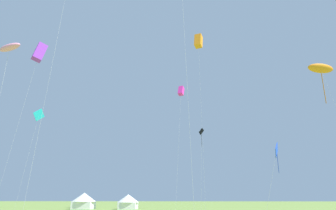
{
  "coord_description": "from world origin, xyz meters",
  "views": [
    {
      "loc": [
        2.6,
        -4.89,
        2.05
      ],
      "look_at": [
        0.0,
        32.0,
        13.48
      ],
      "focal_mm": 32.23,
      "sensor_mm": 36.0,
      "label": 1
    }
  ],
  "objects_px": {
    "kite_blue_diamond": "(277,152)",
    "kite_magenta_box": "(181,91)",
    "festival_tent_center": "(84,200)",
    "kite_orange_box": "(198,41)",
    "kite_pink_parafoil": "(10,48)",
    "kite_purple_box": "(39,52)",
    "kite_orange_parafoil": "(321,69)",
    "kite_black_diamond": "(201,134)",
    "kite_cyan_diamond": "(39,116)",
    "festival_tent_right": "(128,201)"
  },
  "relations": [
    {
      "from": "kite_blue_diamond",
      "to": "kite_magenta_box",
      "type": "distance_m",
      "value": 31.33
    },
    {
      "from": "kite_magenta_box",
      "to": "festival_tent_center",
      "type": "xyz_separation_m",
      "value": [
        -19.29,
        5.92,
        -19.87
      ]
    },
    {
      "from": "kite_blue_diamond",
      "to": "kite_orange_box",
      "type": "xyz_separation_m",
      "value": [
        -5.6,
        29.14,
        27.88
      ]
    },
    {
      "from": "kite_pink_parafoil",
      "to": "festival_tent_center",
      "type": "xyz_separation_m",
      "value": [
        -3.96,
        35.67,
        -13.9
      ]
    },
    {
      "from": "kite_magenta_box",
      "to": "kite_blue_diamond",
      "type": "bearing_deg",
      "value": -69.93
    },
    {
      "from": "kite_purple_box",
      "to": "kite_pink_parafoil",
      "type": "bearing_deg",
      "value": -68.37
    },
    {
      "from": "kite_blue_diamond",
      "to": "kite_pink_parafoil",
      "type": "distance_m",
      "value": 26.76
    },
    {
      "from": "kite_orange_parafoil",
      "to": "kite_black_diamond",
      "type": "xyz_separation_m",
      "value": [
        -13.39,
        22.46,
        -3.06
      ]
    },
    {
      "from": "kite_orange_parafoil",
      "to": "kite_blue_diamond",
      "type": "xyz_separation_m",
      "value": [
        -7.71,
        -5.56,
        -10.6
      ]
    },
    {
      "from": "festival_tent_center",
      "to": "kite_pink_parafoil",
      "type": "bearing_deg",
      "value": -83.66
    },
    {
      "from": "festival_tent_center",
      "to": "kite_black_diamond",
      "type": "bearing_deg",
      "value": -8.72
    },
    {
      "from": "kite_orange_parafoil",
      "to": "kite_blue_diamond",
      "type": "relative_size",
      "value": 2.48
    },
    {
      "from": "kite_magenta_box",
      "to": "kite_cyan_diamond",
      "type": "bearing_deg",
      "value": -175.46
    },
    {
      "from": "kite_orange_parafoil",
      "to": "kite_purple_box",
      "type": "bearing_deg",
      "value": 168.18
    },
    {
      "from": "kite_cyan_diamond",
      "to": "kite_black_diamond",
      "type": "height_order",
      "value": "kite_cyan_diamond"
    },
    {
      "from": "kite_magenta_box",
      "to": "festival_tent_right",
      "type": "relative_size",
      "value": 5.38
    },
    {
      "from": "kite_black_diamond",
      "to": "kite_blue_diamond",
      "type": "bearing_deg",
      "value": -78.55
    },
    {
      "from": "kite_blue_diamond",
      "to": "kite_purple_box",
      "type": "xyz_separation_m",
      "value": [
        -31.81,
        13.83,
        18.36
      ]
    },
    {
      "from": "kite_magenta_box",
      "to": "festival_tent_center",
      "type": "relative_size",
      "value": 4.85
    },
    {
      "from": "kite_orange_parafoil",
      "to": "kite_cyan_diamond",
      "type": "xyz_separation_m",
      "value": [
        -43.43,
        17.97,
        -0.09
      ]
    },
    {
      "from": "kite_pink_parafoil",
      "to": "festival_tent_center",
      "type": "height_order",
      "value": "kite_pink_parafoil"
    },
    {
      "from": "kite_magenta_box",
      "to": "festival_tent_right",
      "type": "height_order",
      "value": "kite_magenta_box"
    },
    {
      "from": "kite_purple_box",
      "to": "kite_magenta_box",
      "type": "relative_size",
      "value": 1.16
    },
    {
      "from": "kite_blue_diamond",
      "to": "kite_black_diamond",
      "type": "bearing_deg",
      "value": 101.45
    },
    {
      "from": "kite_pink_parafoil",
      "to": "kite_purple_box",
      "type": "xyz_separation_m",
      "value": [
        -7.12,
        17.96,
        8.91
      ]
    },
    {
      "from": "kite_pink_parafoil",
      "to": "festival_tent_center",
      "type": "bearing_deg",
      "value": 96.34
    },
    {
      "from": "kite_orange_box",
      "to": "festival_tent_right",
      "type": "distance_m",
      "value": 35.59
    },
    {
      "from": "festival_tent_center",
      "to": "kite_purple_box",
      "type": "bearing_deg",
      "value": -100.12
    },
    {
      "from": "kite_blue_diamond",
      "to": "kite_cyan_diamond",
      "type": "bearing_deg",
      "value": 146.63
    },
    {
      "from": "kite_orange_parafoil",
      "to": "kite_cyan_diamond",
      "type": "distance_m",
      "value": 47.0
    },
    {
      "from": "festival_tent_center",
      "to": "kite_blue_diamond",
      "type": "bearing_deg",
      "value": -47.75
    },
    {
      "from": "kite_purple_box",
      "to": "festival_tent_right",
      "type": "height_order",
      "value": "kite_purple_box"
    },
    {
      "from": "kite_blue_diamond",
      "to": "festival_tent_right",
      "type": "relative_size",
      "value": 1.68
    },
    {
      "from": "kite_blue_diamond",
      "to": "kite_orange_parafoil",
      "type": "bearing_deg",
      "value": 35.77
    },
    {
      "from": "festival_tent_right",
      "to": "kite_orange_parafoil",
      "type": "bearing_deg",
      "value": -43.21
    },
    {
      "from": "kite_orange_box",
      "to": "kite_pink_parafoil",
      "type": "bearing_deg",
      "value": -119.84
    },
    {
      "from": "kite_pink_parafoil",
      "to": "kite_blue_diamond",
      "type": "bearing_deg",
      "value": 9.5
    },
    {
      "from": "kite_blue_diamond",
      "to": "kite_black_diamond",
      "type": "distance_m",
      "value": 29.56
    },
    {
      "from": "kite_purple_box",
      "to": "kite_orange_box",
      "type": "xyz_separation_m",
      "value": [
        26.2,
        15.31,
        9.52
      ]
    },
    {
      "from": "kite_pink_parafoil",
      "to": "kite_orange_parafoil",
      "type": "bearing_deg",
      "value": 16.65
    },
    {
      "from": "festival_tent_right",
      "to": "kite_blue_diamond",
      "type": "bearing_deg",
      "value": -57.68
    },
    {
      "from": "kite_orange_box",
      "to": "kite_purple_box",
      "type": "bearing_deg",
      "value": -149.7
    },
    {
      "from": "kite_black_diamond",
      "to": "kite_magenta_box",
      "type": "bearing_deg",
      "value": -146.96
    },
    {
      "from": "kite_pink_parafoil",
      "to": "kite_orange_box",
      "type": "xyz_separation_m",
      "value": [
        19.08,
        33.27,
        18.42
      ]
    },
    {
      "from": "kite_orange_box",
      "to": "festival_tent_center",
      "type": "bearing_deg",
      "value": 174.07
    },
    {
      "from": "kite_blue_diamond",
      "to": "kite_black_diamond",
      "type": "xyz_separation_m",
      "value": [
        -5.68,
        28.01,
        7.54
      ]
    },
    {
      "from": "kite_black_diamond",
      "to": "kite_orange_box",
      "type": "distance_m",
      "value": 20.37
    },
    {
      "from": "kite_black_diamond",
      "to": "kite_orange_parafoil",
      "type": "bearing_deg",
      "value": -59.2
    },
    {
      "from": "kite_black_diamond",
      "to": "festival_tent_right",
      "type": "xyz_separation_m",
      "value": [
        -14.27,
        3.52,
        -12.14
      ]
    },
    {
      "from": "kite_purple_box",
      "to": "kite_orange_box",
      "type": "distance_m",
      "value": 31.81
    }
  ]
}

